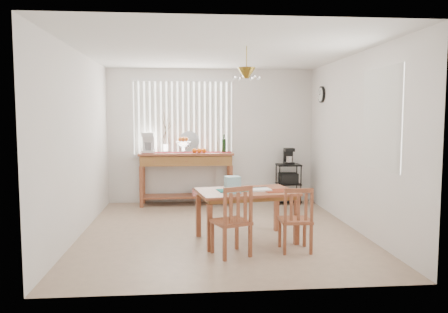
{
  "coord_description": "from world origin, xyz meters",
  "views": [
    {
      "loc": [
        -0.5,
        -6.29,
        1.68
      ],
      "look_at": [
        0.1,
        0.55,
        1.05
      ],
      "focal_mm": 35.0,
      "sensor_mm": 36.0,
      "label": 1
    }
  ],
  "objects": [
    {
      "name": "table_items",
      "position": [
        0.2,
        -0.65,
        0.77
      ],
      "size": [
        1.04,
        0.46,
        0.22
      ],
      "color": "#157B77",
      "rests_on": "dining_table"
    },
    {
      "name": "chair_right",
      "position": [
        0.85,
        -1.07,
        0.4
      ],
      "size": [
        0.39,
        0.39,
        0.82
      ],
      "color": "#955032",
      "rests_on": "ground"
    },
    {
      "name": "dining_table",
      "position": [
        0.3,
        -0.52,
        0.61
      ],
      "size": [
        1.4,
        1.03,
        0.69
      ],
      "color": "#955032",
      "rests_on": "ground"
    },
    {
      "name": "ground",
      "position": [
        0.0,
        0.0,
        -0.01
      ],
      "size": [
        4.0,
        4.5,
        0.01
      ],
      "primitive_type": "cube",
      "color": "tan"
    },
    {
      "name": "wire_cart",
      "position": [
        1.47,
        1.94,
        0.46
      ],
      "size": [
        0.45,
        0.36,
        0.76
      ],
      "color": "black",
      "rests_on": "ground"
    },
    {
      "name": "room_shell",
      "position": [
        0.0,
        0.02,
        1.69
      ],
      "size": [
        4.2,
        4.7,
        2.7
      ],
      "color": "white",
      "rests_on": "ground"
    },
    {
      "name": "chair_left",
      "position": [
        0.05,
        -1.17,
        0.42
      ],
      "size": [
        0.52,
        0.52,
        0.87
      ],
      "color": "#955032",
      "rests_on": "ground"
    },
    {
      "name": "cart_items",
      "position": [
        1.47,
        1.95,
        0.91
      ],
      "size": [
        0.18,
        0.22,
        0.31
      ],
      "color": "black",
      "rests_on": "wire_cart"
    },
    {
      "name": "sideboard",
      "position": [
        -0.48,
        1.98,
        0.75
      ],
      "size": [
        1.78,
        0.5,
        1.0
      ],
      "color": "#955032",
      "rests_on": "ground"
    },
    {
      "name": "sideboard_items",
      "position": [
        -0.78,
        2.0,
        1.15
      ],
      "size": [
        1.69,
        0.43,
        0.76
      ],
      "color": "maroon",
      "rests_on": "sideboard"
    }
  ]
}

